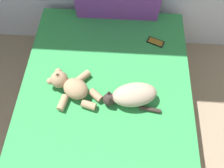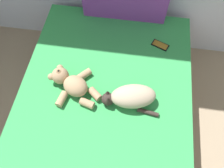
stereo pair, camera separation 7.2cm
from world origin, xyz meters
name	(u,v)px [view 2 (the right image)]	position (x,y,z in m)	size (l,w,h in m)	color
bed	(105,110)	(1.68, 2.80, 0.27)	(1.42, 1.96, 0.54)	#9E7A56
cat	(131,97)	(1.88, 2.79, 0.61)	(0.44, 0.26, 0.15)	tan
teddy_bear	(71,83)	(1.41, 2.85, 0.60)	(0.45, 0.36, 0.15)	tan
cell_phone	(160,45)	(2.09, 3.37, 0.55)	(0.16, 0.12, 0.01)	black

